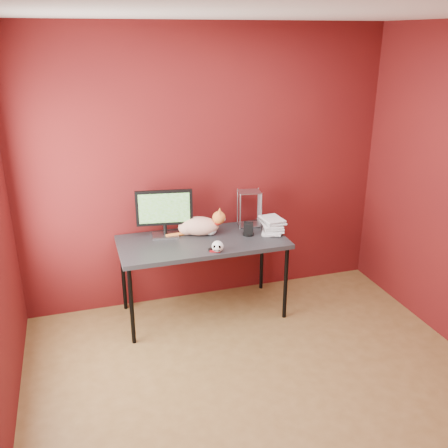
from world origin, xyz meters
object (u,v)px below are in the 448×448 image
object	(u,v)px
speaker	(248,229)
skull_mug	(218,246)
desk	(203,245)
cat	(199,226)
monitor	(164,211)
book_stack	(265,157)

from	to	relation	value
speaker	skull_mug	bearing A→B (deg)	-120.85
desk	cat	world-z (taller)	cat
monitor	book_stack	xyz separation A→B (m)	(0.90, -0.16, 0.47)
desk	monitor	size ratio (longest dim) A/B	2.95
desk	skull_mug	size ratio (longest dim) A/B	13.63
monitor	skull_mug	world-z (taller)	monitor
skull_mug	book_stack	distance (m)	0.91
skull_mug	speaker	size ratio (longest dim) A/B	0.92
desk	book_stack	bearing A→B (deg)	2.97
monitor	speaker	distance (m)	0.79
desk	speaker	bearing A→B (deg)	-0.83
cat	monitor	bearing A→B (deg)	-168.53
cat	desk	bearing A→B (deg)	-72.20
desk	skull_mug	bearing A→B (deg)	-79.05
cat	book_stack	size ratio (longest dim) A/B	0.38
cat	skull_mug	bearing A→B (deg)	-62.43
speaker	monitor	bearing A→B (deg)	-172.30
skull_mug	speaker	bearing A→B (deg)	60.37
cat	skull_mug	world-z (taller)	cat
monitor	book_stack	distance (m)	1.02
desk	book_stack	xyz separation A→B (m)	(0.59, 0.03, 0.77)
monitor	speaker	xyz separation A→B (m)	(0.74, -0.19, -0.19)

